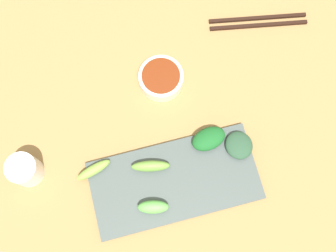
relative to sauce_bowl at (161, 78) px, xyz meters
The scene contains 10 objects.
tabletop 0.11m from the sauce_bowl, 15.16° to the right, with size 2.10×2.10×0.02m, color #987446.
sauce_bowl is the anchor object (origin of this frame).
serving_plate 0.23m from the sauce_bowl, ahead, with size 0.17×0.35×0.01m, color #444E4D.
broccoli_stalk_0 0.28m from the sauce_bowl, 17.55° to the right, with size 0.03×0.06×0.03m, color #5FB850.
broccoli_stalk_1 0.25m from the sauce_bowl, 48.85° to the right, with size 0.02×0.08×0.02m, color #78A140.
broccoli_leafy_2 0.17m from the sauce_bowl, 21.40° to the left, with size 0.05×0.07×0.03m, color #185923.
broccoli_stalk_3 0.20m from the sauce_bowl, 20.55° to the right, with size 0.02×0.08×0.03m, color #6A9E3E.
broccoli_leafy_4 0.23m from the sauce_bowl, 32.69° to the left, with size 0.06×0.06×0.02m, color #284932.
chopsticks 0.27m from the sauce_bowl, 108.47° to the left, with size 0.07×0.23×0.01m.
tea_cup 0.35m from the sauce_bowl, 68.07° to the right, with size 0.06×0.06×0.06m, color white.
Camera 1 is at (0.24, -0.04, 0.92)m, focal length 45.21 mm.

